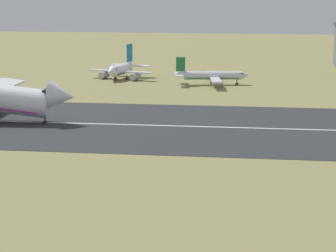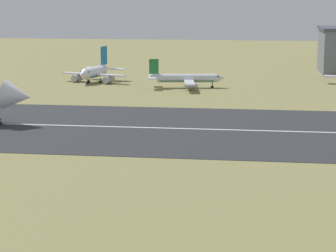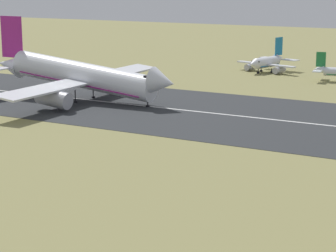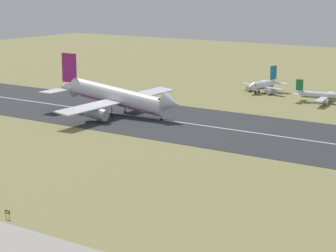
{
  "view_description": "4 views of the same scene",
  "coord_description": "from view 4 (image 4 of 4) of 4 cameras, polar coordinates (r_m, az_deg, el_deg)",
  "views": [
    {
      "loc": [
        -11.85,
        -0.42,
        27.79
      ],
      "look_at": [
        -23.44,
        90.07,
        7.95
      ],
      "focal_mm": 70.0,
      "sensor_mm": 36.0,
      "label": 1
    },
    {
      "loc": [
        -4.27,
        6.22,
        24.68
      ],
      "look_at": [
        -15.1,
        87.14,
        8.38
      ],
      "focal_mm": 70.0,
      "sensor_mm": 36.0,
      "label": 2
    },
    {
      "loc": [
        17.69,
        6.49,
        26.88
      ],
      "look_at": [
        -27.01,
        87.27,
        6.21
      ],
      "focal_mm": 70.0,
      "sensor_mm": 36.0,
      "label": 3
    },
    {
      "loc": [
        59.57,
        -36.41,
        41.76
      ],
      "look_at": [
        -23.52,
        85.68,
        9.19
      ],
      "focal_mm": 70.0,
      "sensor_mm": 36.0,
      "label": 4
    }
  ],
  "objects": [
    {
      "name": "ground_plane",
      "position": [
        123.34,
        3.18,
        -7.37
      ],
      "size": [
        629.88,
        629.88,
        0.0
      ],
      "primitive_type": "plane",
      "color": "olive"
    },
    {
      "name": "runway_strip",
      "position": [
        178.29,
        13.74,
        -1.46
      ],
      "size": [
        389.88,
        46.1,
        0.06
      ],
      "primitive_type": "cube",
      "color": "#2B2D30",
      "rests_on": "ground_plane"
    },
    {
      "name": "runway_centreline",
      "position": [
        178.29,
        13.74,
        -1.45
      ],
      "size": [
        350.9,
        0.7,
        0.01
      ],
      "primitive_type": "cube",
      "color": "silver",
      "rests_on": "runway_strip"
    },
    {
      "name": "airplane_landing",
      "position": [
        211.12,
        -4.48,
        2.52
      ],
      "size": [
        48.96,
        54.78,
        18.47
      ],
      "color": "silver",
      "rests_on": "ground_plane"
    },
    {
      "name": "airplane_parked_centre",
      "position": [
        236.96,
        13.4,
        2.57
      ],
      "size": [
        21.41,
        22.36,
        7.83
      ],
      "color": "silver",
      "rests_on": "ground_plane"
    },
    {
      "name": "airplane_parked_east",
      "position": [
        254.73,
        8.27,
        3.52
      ],
      "size": [
        19.9,
        17.58,
        9.97
      ],
      "color": "silver",
      "rests_on": "ground_plane"
    },
    {
      "name": "runway_sign",
      "position": [
        122.29,
        -13.81,
        -7.34
      ],
      "size": [
        1.21,
        0.13,
        1.58
      ],
      "color": "#4C4C51",
      "rests_on": "ground_plane"
    }
  ]
}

